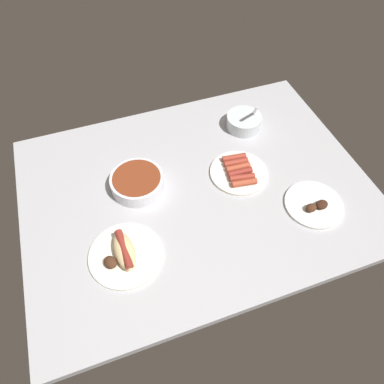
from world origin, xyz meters
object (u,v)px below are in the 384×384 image
plate_sausages (239,171)px  bowl_coleslaw (244,121)px  plate_grilled_meat (314,205)px  bowl_chili (137,182)px  plate_hotdog_assembled (124,253)px

plate_sausages → bowl_coleslaw: bearing=61.6°
plate_grilled_meat → bowl_chili: bearing=152.8°
bowl_coleslaw → plate_hotdog_assembled: bowl_coleslaw is taller
bowl_coleslaw → plate_sausages: (-11.92, -22.08, -1.87)cm
bowl_coleslaw → plate_hotdog_assembled: bearing=-144.9°
plate_grilled_meat → bowl_coleslaw: bearing=98.1°
plate_sausages → plate_grilled_meat: 28.28cm
plate_grilled_meat → plate_hotdog_assembled: 64.55cm
plate_hotdog_assembled → plate_sausages: bearing=22.1°
bowl_coleslaw → plate_hotdog_assembled: 71.18cm
plate_sausages → plate_grilled_meat: plate_grilled_meat is taller
bowl_chili → plate_grilled_meat: size_ratio=0.94×
plate_sausages → plate_hotdog_assembled: (-46.34, -18.80, 0.75)cm
bowl_chili → plate_grilled_meat: bowl_chili is taller
plate_sausages → plate_grilled_meat: bearing=-50.1°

